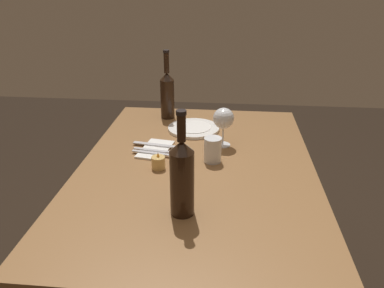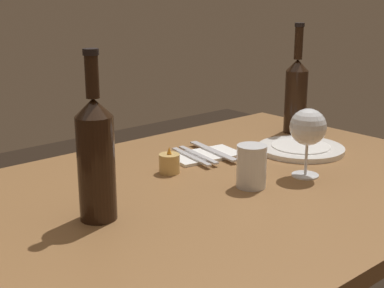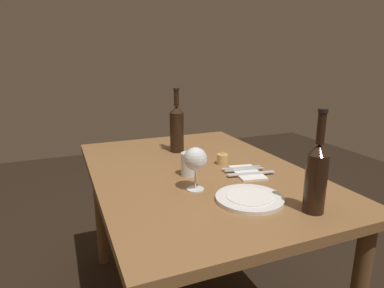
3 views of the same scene
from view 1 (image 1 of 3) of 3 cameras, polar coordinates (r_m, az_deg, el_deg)
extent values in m
cube|color=olive|center=(1.48, 0.68, -3.85)|extent=(1.30, 0.90, 0.04)
cylinder|color=brown|center=(2.18, 12.04, -5.59)|extent=(0.06, 0.06, 0.70)
cylinder|color=brown|center=(2.22, -7.90, -4.69)|extent=(0.06, 0.06, 0.70)
cylinder|color=white|center=(1.65, 4.58, -0.11)|extent=(0.07, 0.07, 0.00)
cylinder|color=white|center=(1.63, 4.63, 1.29)|extent=(0.01, 0.01, 0.08)
sphere|color=white|center=(1.60, 4.72, 3.85)|extent=(0.09, 0.09, 0.09)
cylinder|color=#510A14|center=(1.60, 4.72, 3.69)|extent=(0.07, 0.07, 0.02)
cylinder|color=black|center=(1.15, -1.49, -5.92)|extent=(0.07, 0.07, 0.21)
cone|color=black|center=(1.09, -1.56, -0.40)|extent=(0.07, 0.07, 0.03)
cylinder|color=black|center=(1.07, -1.60, 2.40)|extent=(0.03, 0.03, 0.08)
cylinder|color=black|center=(1.05, -1.63, 4.72)|extent=(0.03, 0.03, 0.01)
cylinder|color=black|center=(1.93, -3.69, 6.72)|extent=(0.07, 0.07, 0.20)
cone|color=black|center=(1.90, -3.78, 10.04)|extent=(0.07, 0.07, 0.03)
cylinder|color=black|center=(1.88, -3.84, 12.00)|extent=(0.03, 0.03, 0.10)
cylinder|color=black|center=(1.87, -3.89, 13.65)|extent=(0.03, 0.03, 0.01)
cylinder|color=white|center=(1.49, 3.11, -0.86)|extent=(0.07, 0.07, 0.10)
cylinder|color=silver|center=(1.49, 3.09, -1.42)|extent=(0.06, 0.06, 0.06)
cylinder|color=#DBB266|center=(1.45, -5.04, -2.78)|extent=(0.05, 0.05, 0.05)
cylinder|color=white|center=(1.45, -5.04, -2.99)|extent=(0.04, 0.04, 0.03)
cone|color=#F99E2D|center=(1.43, -5.09, -1.57)|extent=(0.01, 0.01, 0.02)
cylinder|color=white|center=(1.80, 0.25, 2.34)|extent=(0.24, 0.24, 0.01)
cylinder|color=white|center=(1.80, 0.26, 2.59)|extent=(0.16, 0.16, 0.00)
cube|color=white|center=(1.60, -5.47, -0.80)|extent=(0.21, 0.14, 0.01)
cube|color=silver|center=(1.58, -5.65, -0.97)|extent=(0.04, 0.18, 0.00)
cube|color=silver|center=(1.55, -5.82, -1.36)|extent=(0.04, 0.18, 0.00)
cube|color=silver|center=(1.63, -5.29, -0.14)|extent=(0.05, 0.21, 0.00)
camera|label=2|loc=(0.92, 60.41, -3.87)|focal=51.16mm
camera|label=3|loc=(2.62, 16.27, 19.52)|focal=30.90mm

